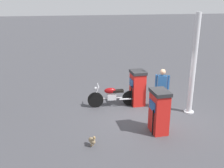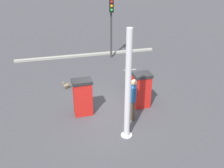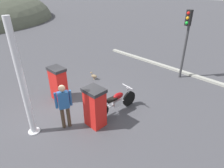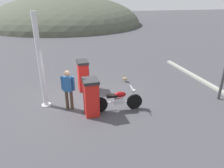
{
  "view_description": "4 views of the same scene",
  "coord_description": "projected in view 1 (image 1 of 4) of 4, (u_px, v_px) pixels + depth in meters",
  "views": [
    {
      "loc": [
        3.23,
        8.56,
        4.35
      ],
      "look_at": [
        1.37,
        -0.46,
        1.25
      ],
      "focal_mm": 41.24,
      "sensor_mm": 36.0,
      "label": 1
    },
    {
      "loc": [
        -8.81,
        2.33,
        5.83
      ],
      "look_at": [
        0.95,
        -0.18,
        0.75
      ],
      "focal_mm": 42.12,
      "sensor_mm": 36.0,
      "label": 2
    },
    {
      "loc": [
        -3.34,
        -5.61,
        4.62
      ],
      "look_at": [
        1.71,
        -0.45,
        0.78
      ],
      "focal_mm": 30.81,
      "sensor_mm": 36.0,
      "label": 3
    },
    {
      "loc": [
        -0.89,
        -8.32,
        4.34
      ],
      "look_at": [
        1.28,
        0.03,
        0.66
      ],
      "focal_mm": 32.88,
      "sensor_mm": 36.0,
      "label": 4
    }
  ],
  "objects": [
    {
      "name": "fuel_pump_far",
      "position": [
        159.0,
        111.0,
        8.55
      ],
      "size": [
        0.58,
        0.78,
        1.5
      ],
      "color": "red",
      "rests_on": "ground"
    },
    {
      "name": "fuel_pump_near",
      "position": [
        137.0,
        88.0,
        10.82
      ],
      "size": [
        0.63,
        0.73,
        1.49
      ],
      "color": "red",
      "rests_on": "ground"
    },
    {
      "name": "wandering_duck",
      "position": [
        92.0,
        140.0,
        7.88
      ],
      "size": [
        0.28,
        0.4,
        0.41
      ],
      "color": "#847051",
      "rests_on": "ground"
    },
    {
      "name": "motorcycle_near_pump",
      "position": [
        112.0,
        96.0,
        10.7
      ],
      "size": [
        2.11,
        0.56,
        0.97
      ],
      "color": "black",
      "rests_on": "ground"
    },
    {
      "name": "ground_plane",
      "position": [
        149.0,
        116.0,
        9.95
      ],
      "size": [
        120.0,
        120.0,
        0.0
      ],
      "primitive_type": "plane",
      "color": "#424247"
    },
    {
      "name": "attendant_person",
      "position": [
        162.0,
        86.0,
        10.32
      ],
      "size": [
        0.56,
        0.33,
        1.69
      ],
      "color": "#473828",
      "rests_on": "ground"
    },
    {
      "name": "canopy_support_pole",
      "position": [
        193.0,
        67.0,
        9.71
      ],
      "size": [
        0.4,
        0.4,
        3.87
      ],
      "color": "silver",
      "rests_on": "ground"
    }
  ]
}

